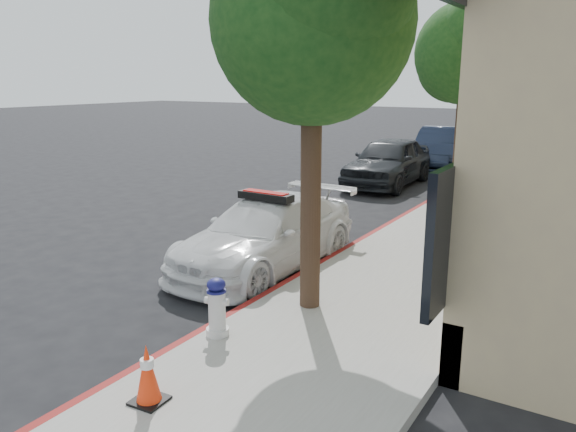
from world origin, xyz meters
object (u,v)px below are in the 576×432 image
(parked_car_mid, at_px, (388,161))
(traffic_cone, at_px, (148,374))
(parked_car_far, at_px, (442,149))
(fire_hydrant, at_px, (217,308))
(police_car, at_px, (266,233))

(parked_car_mid, xyz_separation_m, traffic_cone, (2.86, -13.89, -0.33))
(parked_car_far, height_order, fire_hydrant, parked_car_far)
(parked_car_mid, height_order, traffic_cone, parked_car_mid)
(traffic_cone, bearing_deg, parked_car_mid, 101.64)
(parked_car_mid, xyz_separation_m, fire_hydrant, (2.47, -12.24, -0.27))
(parked_car_far, distance_m, traffic_cone, 18.36)
(parked_car_far, bearing_deg, traffic_cone, -89.14)
(parked_car_mid, height_order, parked_car_far, parked_car_far)
(parked_car_mid, bearing_deg, fire_hydrant, -80.62)
(parked_car_mid, bearing_deg, police_car, -84.47)
(police_car, distance_m, fire_hydrant, 3.29)
(police_car, xyz_separation_m, traffic_cone, (1.64, -4.70, -0.19))
(police_car, xyz_separation_m, parked_car_far, (-0.70, 13.51, 0.16))
(parked_car_far, bearing_deg, fire_hydrant, -89.75)
(police_car, bearing_deg, traffic_cone, -69.38)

